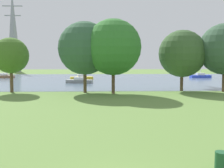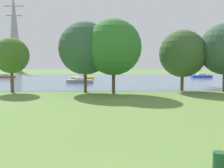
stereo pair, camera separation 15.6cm
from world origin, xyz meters
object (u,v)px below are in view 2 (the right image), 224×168
Objects in this scene: tree_west_far at (183,54)px; electricity_pylon at (14,31)px; sailboat_gray at (80,81)px; sailboat_blue at (201,76)px; sailboat_yellow at (82,78)px; tree_mid_shore at (85,48)px; tree_east_far at (114,47)px; litter_bin at (219,161)px; sailboat_brown at (4,76)px; tree_west_near at (11,56)px.

electricity_pylon is (-40.08, 53.37, 7.94)m from tree_west_far.
tree_west_far is (15.58, -12.67, 4.85)m from sailboat_gray.
sailboat_yellow is (-27.40, -4.69, 0.02)m from sailboat_blue.
tree_east_far reaches higher than tree_mid_shore.
tree_mid_shore is at bearing 105.59° from litter_bin.
tree_east_far is (24.24, -28.35, 5.66)m from sailboat_brown.
tree_mid_shore is (1.93, -14.05, 5.55)m from sailboat_gray.
tree_west_near is at bearing -143.81° from sailboat_blue.
tree_mid_shore reaches higher than sailboat_yellow.
electricity_pylon is at bearing 118.41° from tree_east_far.
sailboat_yellow is (-9.49, 48.44, 0.06)m from litter_bin.
litter_bin is 28.12m from tree_mid_shore.
sailboat_yellow is at bearing 91.06° from sailboat_gray.
litter_bin is 0.11× the size of tree_west_near.
sailboat_gray is 0.65× the size of tree_west_far.
tree_west_near is at bearing 122.70° from litter_bin.
sailboat_yellow is 0.81× the size of tree_west_far.
sailboat_brown is 30.94m from electricity_pylon.
sailboat_brown is at bearing -77.73° from electricity_pylon.
sailboat_gray is 0.75× the size of tree_west_near.
sailboat_brown is at bearing 111.34° from tree_west_near.
sailboat_gray is 16.30m from tree_west_near.
sailboat_blue is 0.60× the size of tree_west_far.
sailboat_yellow is 23.12m from tree_west_near.
tree_west_near is at bearing -68.66° from sailboat_brown.
sailboat_yellow reaches higher than sailboat_brown.
tree_west_far reaches higher than sailboat_yellow.
sailboat_brown is 34.50m from tree_mid_shore.
litter_bin is 32.69m from tree_west_near.
sailboat_yellow reaches higher than sailboat_blue.
tree_west_near is 0.78× the size of tree_mid_shore.
tree_east_far is (-3.61, 25.42, 5.71)m from litter_bin.
sailboat_blue is at bearing 46.40° from tree_mid_shore.
sailboat_gray is at bearing -155.30° from sailboat_blue.
sailboat_yellow is at bearing -16.20° from sailboat_brown.
sailboat_brown is at bearing 117.38° from litter_bin.
sailboat_yellow is 0.71× the size of tree_east_far.
tree_west_near is 10.15m from tree_mid_shore.
tree_west_near is 23.74m from tree_west_far.
sailboat_blue is 60.29m from electricity_pylon.
sailboat_yellow is (-0.14, 7.84, 0.01)m from sailboat_gray.
tree_mid_shore is 61.23m from electricity_pylon.
tree_east_far is at bearing -61.59° from electricity_pylon.
tree_east_far is at bearing -127.84° from sailboat_blue.
litter_bin is 0.16× the size of sailboat_blue.
tree_west_far is (15.73, -20.51, 4.83)m from sailboat_yellow.
tree_mid_shore is at bearing -174.21° from tree_west_far.
sailboat_gray is at bearing 110.68° from tree_east_far.
tree_mid_shore is 3.96m from tree_east_far.
tree_west_near is at bearing 176.10° from tree_mid_shore.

